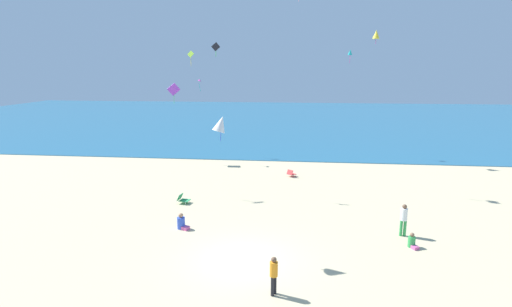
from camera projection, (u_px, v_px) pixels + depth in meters
The scene contains 15 objects.
ground_plane at pixel (264, 190), 26.49m from camera, with size 120.00×120.00×0.00m, color #C6B58C.
ocean_water at pixel (286, 118), 63.70m from camera, with size 120.00×60.00×0.05m, color #236084.
beach_chair_mid_beach at pixel (183, 199), 23.75m from camera, with size 0.76×0.63×0.56m.
beach_chair_far_right at pixel (291, 173), 29.58m from camera, with size 0.75×0.76×0.53m.
person_0 at pixel (274, 273), 14.03m from camera, with size 0.38×0.38×1.44m.
person_1 at pixel (412, 242), 17.90m from camera, with size 0.49×0.60×0.67m.
person_2 at pixel (404, 218), 19.00m from camera, with size 0.32×0.32×1.57m.
person_3 at pixel (182, 223), 19.97m from camera, with size 0.73×0.58×0.81m.
kite_white at pixel (221, 124), 16.59m from camera, with size 0.91×0.88×1.11m.
kite_black at pixel (216, 47), 24.98m from camera, with size 0.58×0.20×0.90m.
kite_teal at pixel (350, 52), 35.63m from camera, with size 0.42×0.50×1.22m.
kite_lime at pixel (191, 55), 36.51m from camera, with size 0.67×0.30×1.41m.
kite_purple at pixel (174, 90), 33.64m from camera, with size 0.98×0.66×1.75m.
kite_yellow at pixel (376, 34), 33.08m from camera, with size 0.78×0.76×1.12m.
kite_magenta at pixel (200, 81), 33.70m from camera, with size 0.37×0.43×1.03m.
Camera 1 is at (2.24, -15.32, 7.84)m, focal length 28.20 mm.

